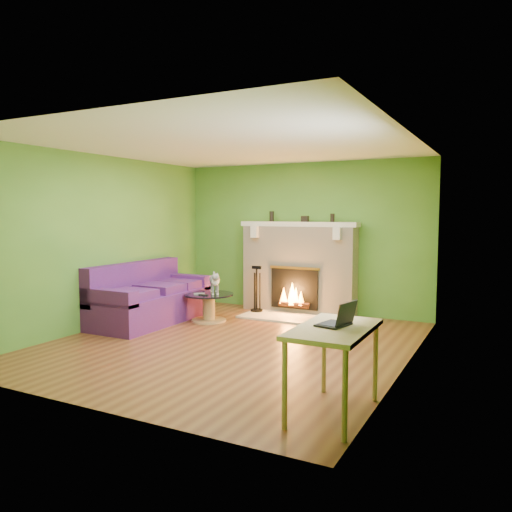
{
  "coord_description": "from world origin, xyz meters",
  "views": [
    {
      "loc": [
        3.28,
        -5.64,
        1.74
      ],
      "look_at": [
        0.16,
        0.4,
        1.14
      ],
      "focal_mm": 35.0,
      "sensor_mm": 36.0,
      "label": 1
    }
  ],
  "objects_px": {
    "coffee_table": "(209,305)",
    "desk": "(334,338)",
    "cat": "(215,282)",
    "sofa": "(148,299)"
  },
  "relations": [
    {
      "from": "cat",
      "to": "coffee_table",
      "type": "bearing_deg",
      "value": 175.71
    },
    {
      "from": "desk",
      "to": "coffee_table",
      "type": "bearing_deg",
      "value": 138.33
    },
    {
      "from": "sofa",
      "to": "desk",
      "type": "relative_size",
      "value": 2.02
    },
    {
      "from": "desk",
      "to": "cat",
      "type": "distance_m",
      "value": 3.94
    },
    {
      "from": "sofa",
      "to": "desk",
      "type": "height_order",
      "value": "sofa"
    },
    {
      "from": "coffee_table",
      "to": "cat",
      "type": "bearing_deg",
      "value": 32.01
    },
    {
      "from": "cat",
      "to": "desk",
      "type": "bearing_deg",
      "value": -79.28
    },
    {
      "from": "coffee_table",
      "to": "cat",
      "type": "relative_size",
      "value": 1.37
    },
    {
      "from": "coffee_table",
      "to": "desk",
      "type": "bearing_deg",
      "value": -41.67
    },
    {
      "from": "desk",
      "to": "sofa",
      "type": "bearing_deg",
      "value": 150.21
    }
  ]
}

